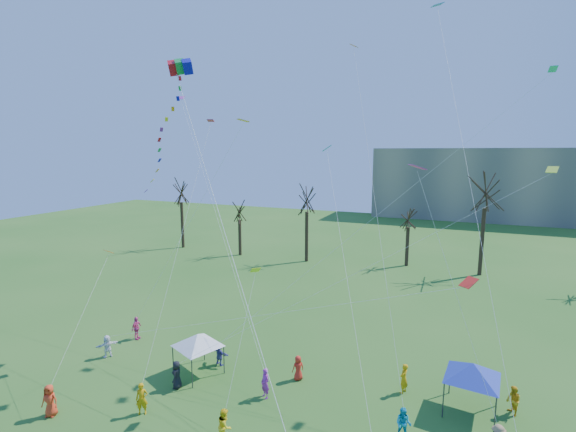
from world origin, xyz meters
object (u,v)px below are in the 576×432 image
at_px(distant_building, 524,185).
at_px(big_box_kite, 167,138).
at_px(canopy_tent_blue, 473,371).
at_px(canopy_tent_white, 198,340).

xyz_separation_m(distant_building, big_box_kite, (-29.04, -76.14, 7.54)).
height_order(big_box_kite, canopy_tent_blue, big_box_kite).
distance_m(distant_building, canopy_tent_white, 80.65).
height_order(distant_building, canopy_tent_white, distant_building).
bearing_deg(canopy_tent_blue, canopy_tent_white, -171.28).
bearing_deg(big_box_kite, canopy_tent_white, 30.37).
xyz_separation_m(big_box_kite, canopy_tent_blue, (17.27, 3.13, -12.60)).
xyz_separation_m(big_box_kite, canopy_tent_white, (1.12, 0.66, -12.76)).
xyz_separation_m(distant_building, canopy_tent_blue, (-11.77, -73.01, -5.06)).
height_order(distant_building, canopy_tent_blue, distant_building).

